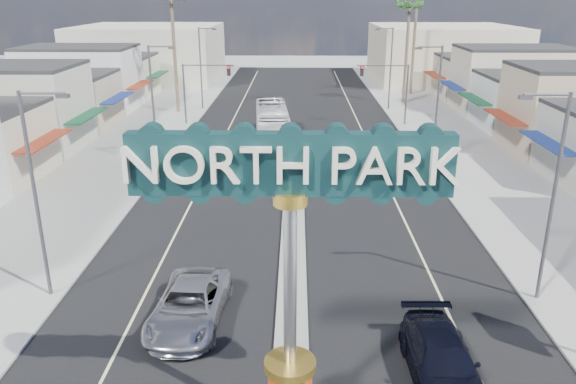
{
  "coord_description": "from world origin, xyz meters",
  "views": [
    {
      "loc": [
        0.15,
        -11.52,
        12.56
      ],
      "look_at": [
        -0.21,
        11.67,
        4.31
      ],
      "focal_mm": 35.0,
      "sensor_mm": 36.0,
      "label": 1
    }
  ],
  "objects_px": {
    "streetlight_r_near": "(551,190)",
    "palm_right_mid": "(409,11)",
    "gateway_sign": "(290,257)",
    "traffic_signal_right": "(389,82)",
    "traffic_signal_left": "(202,82)",
    "streetlight_r_far": "(389,64)",
    "car_parked_left": "(195,152)",
    "palm_left_far": "(171,4)",
    "suv_left": "(189,305)",
    "suv_right": "(442,361)",
    "streetlight_l_mid": "(155,99)",
    "city_bus": "(272,124)",
    "streetlight_r_mid": "(435,100)",
    "streetlight_l_near": "(38,187)",
    "streetlight_l_far": "(202,64)"
  },
  "relations": [
    {
      "from": "streetlight_r_mid",
      "to": "city_bus",
      "type": "distance_m",
      "value": 14.74
    },
    {
      "from": "streetlight_r_far",
      "to": "palm_left_far",
      "type": "height_order",
      "value": "palm_left_far"
    },
    {
      "from": "streetlight_r_near",
      "to": "suv_left",
      "type": "distance_m",
      "value": 15.28
    },
    {
      "from": "gateway_sign",
      "to": "streetlight_l_far",
      "type": "height_order",
      "value": "gateway_sign"
    },
    {
      "from": "streetlight_l_far",
      "to": "car_parked_left",
      "type": "distance_m",
      "value": 21.98
    },
    {
      "from": "streetlight_r_near",
      "to": "streetlight_r_mid",
      "type": "distance_m",
      "value": 20.0
    },
    {
      "from": "streetlight_r_far",
      "to": "car_parked_left",
      "type": "distance_m",
      "value": 28.42
    },
    {
      "from": "streetlight_r_near",
      "to": "palm_right_mid",
      "type": "bearing_deg",
      "value": 86.81
    },
    {
      "from": "suv_right",
      "to": "car_parked_left",
      "type": "xyz_separation_m",
      "value": [
        -12.9,
        26.06,
        0.09
      ]
    },
    {
      "from": "streetlight_r_near",
      "to": "streetlight_r_mid",
      "type": "height_order",
      "value": "same"
    },
    {
      "from": "streetlight_l_mid",
      "to": "city_bus",
      "type": "relative_size",
      "value": 0.77
    },
    {
      "from": "streetlight_l_mid",
      "to": "car_parked_left",
      "type": "relative_size",
      "value": 1.74
    },
    {
      "from": "palm_left_far",
      "to": "palm_right_mid",
      "type": "height_order",
      "value": "palm_left_far"
    },
    {
      "from": "streetlight_l_far",
      "to": "gateway_sign",
      "type": "bearing_deg",
      "value": -78.22
    },
    {
      "from": "gateway_sign",
      "to": "traffic_signal_right",
      "type": "height_order",
      "value": "gateway_sign"
    },
    {
      "from": "streetlight_l_near",
      "to": "streetlight_r_far",
      "type": "height_order",
      "value": "same"
    },
    {
      "from": "car_parked_left",
      "to": "streetlight_l_mid",
      "type": "bearing_deg",
      "value": -168.35
    },
    {
      "from": "suv_right",
      "to": "streetlight_l_mid",
      "type": "bearing_deg",
      "value": 120.81
    },
    {
      "from": "car_parked_left",
      "to": "city_bus",
      "type": "bearing_deg",
      "value": 47.61
    },
    {
      "from": "streetlight_l_near",
      "to": "suv_right",
      "type": "bearing_deg",
      "value": -19.39
    },
    {
      "from": "streetlight_r_near",
      "to": "car_parked_left",
      "type": "bearing_deg",
      "value": 131.5
    },
    {
      "from": "palm_right_mid",
      "to": "suv_right",
      "type": "xyz_separation_m",
      "value": [
        -7.88,
        -51.47,
        -9.81
      ]
    },
    {
      "from": "palm_right_mid",
      "to": "city_bus",
      "type": "bearing_deg",
      "value": -128.47
    },
    {
      "from": "suv_left",
      "to": "streetlight_r_far",
      "type": "bearing_deg",
      "value": 74.96
    },
    {
      "from": "streetlight_r_far",
      "to": "suv_right",
      "type": "xyz_separation_m",
      "value": [
        -5.32,
        -47.47,
        -4.28
      ]
    },
    {
      "from": "traffic_signal_left",
      "to": "streetlight_r_far",
      "type": "bearing_deg",
      "value": 22.2
    },
    {
      "from": "streetlight_r_near",
      "to": "suv_right",
      "type": "bearing_deg",
      "value": -134.17
    },
    {
      "from": "palm_right_mid",
      "to": "car_parked_left",
      "type": "bearing_deg",
      "value": -129.28
    },
    {
      "from": "streetlight_l_far",
      "to": "streetlight_r_near",
      "type": "height_order",
      "value": "same"
    },
    {
      "from": "streetlight_l_far",
      "to": "city_bus",
      "type": "relative_size",
      "value": 0.77
    },
    {
      "from": "streetlight_l_mid",
      "to": "streetlight_r_mid",
      "type": "height_order",
      "value": "same"
    },
    {
      "from": "car_parked_left",
      "to": "traffic_signal_right",
      "type": "bearing_deg",
      "value": 37.43
    },
    {
      "from": "streetlight_l_mid",
      "to": "suv_right",
      "type": "height_order",
      "value": "streetlight_l_mid"
    },
    {
      "from": "suv_left",
      "to": "city_bus",
      "type": "xyz_separation_m",
      "value": [
        2.1,
        29.13,
        0.83
      ]
    },
    {
      "from": "streetlight_l_far",
      "to": "city_bus",
      "type": "bearing_deg",
      "value": -60.46
    },
    {
      "from": "suv_left",
      "to": "suv_right",
      "type": "xyz_separation_m",
      "value": [
        9.21,
        -3.47,
        -0.01
      ]
    },
    {
      "from": "streetlight_r_near",
      "to": "palm_left_far",
      "type": "xyz_separation_m",
      "value": [
        -23.43,
        40.0,
        6.43
      ]
    },
    {
      "from": "gateway_sign",
      "to": "streetlight_r_mid",
      "type": "bearing_deg",
      "value": 69.58
    },
    {
      "from": "city_bus",
      "to": "traffic_signal_right",
      "type": "bearing_deg",
      "value": 27.34
    },
    {
      "from": "traffic_signal_right",
      "to": "streetlight_l_mid",
      "type": "relative_size",
      "value": 0.67
    },
    {
      "from": "traffic_signal_right",
      "to": "palm_right_mid",
      "type": "distance_m",
      "value": 14.1
    },
    {
      "from": "streetlight_r_near",
      "to": "suv_right",
      "type": "height_order",
      "value": "streetlight_r_near"
    },
    {
      "from": "streetlight_l_near",
      "to": "city_bus",
      "type": "relative_size",
      "value": 0.77
    },
    {
      "from": "traffic_signal_left",
      "to": "streetlight_r_near",
      "type": "distance_m",
      "value": 39.26
    },
    {
      "from": "palm_right_mid",
      "to": "gateway_sign",
      "type": "bearing_deg",
      "value": -103.53
    },
    {
      "from": "streetlight_r_near",
      "to": "palm_left_far",
      "type": "distance_m",
      "value": 46.8
    },
    {
      "from": "gateway_sign",
      "to": "palm_left_far",
      "type": "xyz_separation_m",
      "value": [
        -13.0,
        48.02,
        5.57
      ]
    },
    {
      "from": "streetlight_l_near",
      "to": "palm_right_mid",
      "type": "distance_m",
      "value": 51.92
    },
    {
      "from": "streetlight_r_far",
      "to": "palm_left_far",
      "type": "relative_size",
      "value": 0.69
    },
    {
      "from": "gateway_sign",
      "to": "suv_right",
      "type": "bearing_deg",
      "value": 26.48
    }
  ]
}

